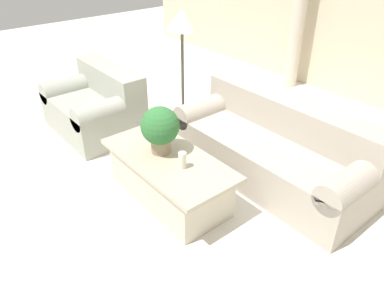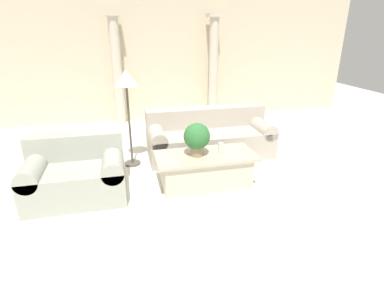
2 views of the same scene
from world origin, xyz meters
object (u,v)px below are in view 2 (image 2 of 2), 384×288
Objects in this scene: loveseat at (76,172)px; floor_lamp at (126,85)px; sofa_long at (209,137)px; coffee_table at (205,169)px; potted_plant at (197,137)px.

floor_lamp is (0.76, 0.83, 0.98)m from loveseat.
sofa_long is 1.16m from coffee_table.
floor_lamp is (-1.00, 0.97, 1.08)m from coffee_table.
loveseat is 2.70× the size of potted_plant.
potted_plant reaches higher than loveseat.
potted_plant is 0.30× the size of floor_lamp.
floor_lamp is at bearing 47.62° from loveseat.
coffee_table is at bearing -109.08° from sofa_long.
potted_plant is at bearing 174.61° from coffee_table.
loveseat is 1.50m from floor_lamp.
coffee_table is (1.76, -0.13, -0.10)m from loveseat.
coffee_table is 0.51m from potted_plant.
potted_plant is at bearing -4.28° from loveseat.
coffee_table is 1.76m from floor_lamp.
sofa_long reaches higher than coffee_table.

